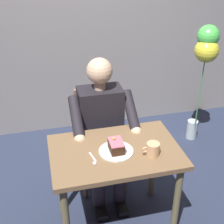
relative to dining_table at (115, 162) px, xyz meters
The scene contains 9 objects.
ground_plane 0.62m from the dining_table, ahead, with size 14.00×14.00×0.00m, color #293148.
dining_table is the anchor object (origin of this frame).
chair 0.61m from the dining_table, 90.00° to the right, with size 0.42×0.42×0.89m.
seated_person 0.43m from the dining_table, 90.00° to the right, with size 0.53×0.58×1.23m.
dessert_plate 0.12m from the dining_table, 99.33° to the left, with size 0.24×0.24×0.01m, color white.
cake_slice 0.16m from the dining_table, 99.11° to the left, with size 0.09×0.14×0.10m.
coffee_cup 0.31m from the dining_table, 153.36° to the left, with size 0.12×0.09×0.09m.
dessert_spoon 0.22m from the dining_table, 26.12° to the left, with size 0.04×0.14×0.01m.
balloon_display 1.52m from the dining_table, 141.31° to the right, with size 0.24×0.27×1.32m.
Camera 1 is at (0.44, 1.72, 2.03)m, focal length 49.92 mm.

